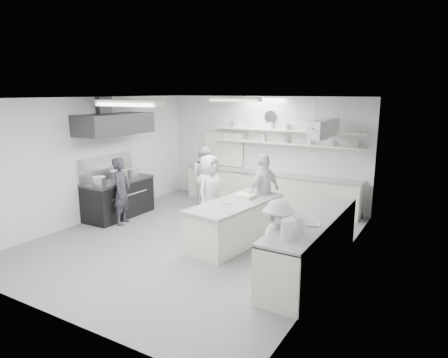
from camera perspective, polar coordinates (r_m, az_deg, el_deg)
The scene contains 27 objects.
floor at distance 8.76m, azimuth -4.21°, elevation -8.64°, with size 6.00×7.00×0.02m, color gray.
ceiling at distance 8.18m, azimuth -4.55°, elevation 11.52°, with size 6.00×7.00×0.02m, color white.
wall_back at distance 11.35m, azimuth 5.71°, elevation 4.08°, with size 6.00×0.04×3.00m, color silver.
wall_front at distance 5.89m, azimuth -24.10°, elevation -4.76°, with size 6.00×0.04×3.00m, color silver.
wall_left at distance 10.32m, azimuth -18.25°, elevation 2.69°, with size 0.04×7.00×3.00m, color silver.
wall_right at distance 7.12m, azimuth 15.96°, elevation -1.33°, with size 0.04×7.00×3.00m, color silver.
stove at distance 10.52m, azimuth -14.79°, elevation -2.79°, with size 0.80×1.80×0.90m, color black.
exhaust_hood at distance 10.20m, azimuth -15.38°, elevation 7.58°, with size 0.85×2.00×0.50m, color #37373A.
back_counter at distance 11.16m, azimuth 6.35°, elevation -1.52°, with size 5.00×0.60×0.92m, color silver.
shelf_lower at distance 10.93m, azimuth 8.80°, elevation 5.00°, with size 4.20×0.26×0.04m, color silver.
shelf_upper at distance 10.89m, azimuth 8.86°, elevation 6.83°, with size 4.20×0.26×0.04m, color silver.
pass_through_window at distance 11.93m, azimuth -0.03°, elevation 4.31°, with size 1.30×0.04×1.00m, color black.
wall_clock at distance 11.14m, azimuth 6.67°, elevation 8.82°, with size 0.32×0.32×0.05m, color silver.
right_counter at distance 7.33m, azimuth 12.40°, elevation -9.19°, with size 0.74×3.30×0.94m, color silver.
pot_rack at distance 9.54m, azimuth 14.06°, elevation 7.04°, with size 0.30×1.60×0.40m, color #BABABC.
light_fixture_front at distance 6.78m, azimuth -13.37°, elevation 10.47°, with size 1.30×0.25×0.10m, color silver.
light_fixture_rear at distance 9.72m, azimuth 1.63°, elevation 11.27°, with size 1.30×0.25×0.10m, color silver.
prep_island at distance 8.43m, azimuth 1.70°, elevation -6.35°, with size 0.85×2.28×0.84m, color silver.
stove_pot at distance 10.43m, azimuth -14.69°, elevation 0.46°, with size 0.42×0.42×0.27m, color #BABABC.
cook_stove at distance 9.82m, azimuth -14.39°, elevation -1.69°, with size 0.59×0.39×1.61m, color #2B2A32.
cook_back at distance 11.11m, azimuth -2.93°, elevation 0.43°, with size 0.80×0.63×1.66m, color white.
cook_island_left at distance 9.54m, azimuth -2.14°, elevation -1.51°, with size 0.82×0.53×1.68m, color white.
cook_island_right at distance 9.04m, azimuth 5.65°, elevation -1.96°, with size 1.05×0.44×1.80m, color white.
cook_right at distance 6.61m, azimuth 7.72°, elevation -9.00°, with size 0.94×0.54×1.46m, color white.
bowl_island_a at distance 8.23m, azimuth 0.46°, elevation -3.50°, with size 0.27×0.27×0.07m, color #BABABC.
bowl_island_b at distance 8.25m, azimuth 2.63°, elevation -3.52°, with size 0.18×0.18×0.06m, color silver.
bowl_right at distance 6.77m, azimuth 12.48°, elevation -6.49°, with size 0.25×0.25×0.06m, color silver.
Camera 1 is at (4.66, -6.73, 3.13)m, focal length 32.07 mm.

